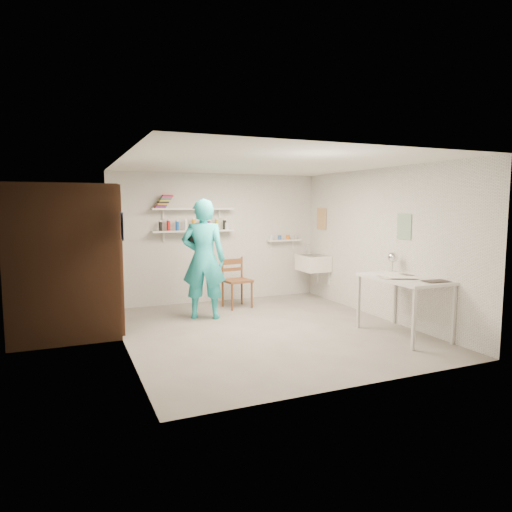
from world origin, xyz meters
name	(u,v)px	position (x,y,z in m)	size (l,w,h in m)	color
floor	(267,331)	(0.00, 0.00, -0.01)	(4.00, 4.50, 0.02)	slate
ceiling	(267,163)	(0.00, 0.00, 2.41)	(4.00, 4.50, 0.02)	silver
wall_back	(218,238)	(0.00, 2.26, 1.20)	(4.00, 0.02, 2.40)	silver
wall_front	(362,269)	(0.00, -2.26, 1.20)	(4.00, 0.02, 2.40)	silver
wall_left	(122,254)	(-2.01, 0.00, 1.20)	(0.02, 4.50, 2.40)	silver
wall_right	(381,244)	(2.01, 0.00, 1.20)	(0.02, 4.50, 2.40)	silver
doorway_recess	(115,261)	(-1.99, 1.05, 1.00)	(0.02, 0.90, 2.00)	black
corridor_box	(63,260)	(-2.70, 1.05, 1.05)	(1.40, 1.50, 2.10)	brown
door_lintel	(114,189)	(-1.97, 1.05, 2.05)	(0.06, 1.05, 0.10)	brown
door_jamb_near	(121,265)	(-1.97, 0.55, 1.00)	(0.06, 0.10, 2.00)	brown
door_jamb_far	(113,257)	(-1.97, 1.55, 1.00)	(0.06, 0.10, 2.00)	brown
shelf_lower	(194,231)	(-0.50, 2.13, 1.35)	(1.50, 0.22, 0.03)	white
shelf_upper	(193,209)	(-0.50, 2.13, 1.75)	(1.50, 0.22, 0.03)	white
ledge_shelf	(284,240)	(1.35, 2.17, 1.12)	(0.70, 0.14, 0.03)	white
poster_left	(122,226)	(-1.99, 0.05, 1.55)	(0.01, 0.28, 0.36)	#334C7F
poster_right_a	(322,219)	(1.99, 1.80, 1.55)	(0.01, 0.34, 0.42)	#995933
poster_right_b	(404,227)	(1.99, -0.55, 1.50)	(0.01, 0.30, 0.38)	#3F724C
belfast_sink	(313,263)	(1.75, 1.70, 0.70)	(0.48, 0.60, 0.30)	white
man	(204,259)	(-0.63, 1.05, 0.96)	(0.70, 0.46, 1.92)	#28C2CA
wall_clock	(195,239)	(-0.72, 1.25, 1.28)	(0.34, 0.34, 0.04)	beige
wooden_chair	(237,281)	(0.13, 1.56, 0.48)	(0.45, 0.43, 0.97)	brown
work_table	(403,307)	(1.64, -0.99, 0.41)	(0.74, 1.24, 0.82)	silver
desk_lamp	(393,257)	(1.84, -0.50, 1.04)	(0.15, 0.15, 0.15)	silver
spray_cans	(193,225)	(-0.50, 2.13, 1.45)	(1.31, 0.06, 0.17)	black
book_stack	(164,202)	(-1.03, 2.13, 1.88)	(0.32, 0.14, 0.22)	red
ledge_pots	(284,237)	(1.35, 2.17, 1.18)	(0.48, 0.07, 0.09)	silver
papers	(404,276)	(1.64, -0.99, 0.84)	(0.30, 0.22, 0.02)	silver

